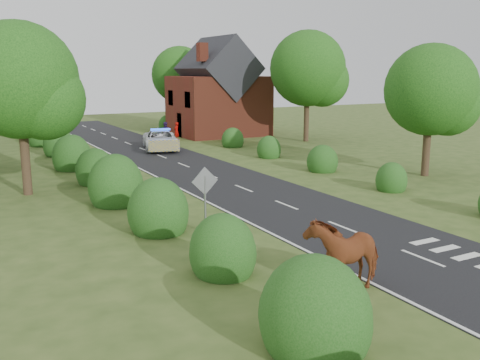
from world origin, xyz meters
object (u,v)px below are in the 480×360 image
pedestrian_red (177,131)px  cow (344,257)px  road_sign (205,190)px  pedestrian_purple (165,132)px  police_van (161,140)px

pedestrian_red → cow: bearing=38.6°
pedestrian_red → road_sign: bearing=32.9°
cow → pedestrian_purple: bearing=162.3°
pedestrian_purple → cow: bearing=107.4°
police_van → pedestrian_purple: pedestrian_purple is taller
cow → police_van: cow is taller
road_sign → pedestrian_purple: road_sign is taller
police_van → pedestrian_purple: size_ratio=3.41×
cow → pedestrian_red: size_ratio=1.56×
police_van → pedestrian_red: 6.05m
cow → pedestrian_red: 33.81m
road_sign → pedestrian_purple: (8.07, 25.29, -0.79)m
pedestrian_red → pedestrian_purple: (-1.44, -0.99, 0.08)m
road_sign → pedestrian_red: 27.96m
road_sign → cow: bearing=-79.1°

